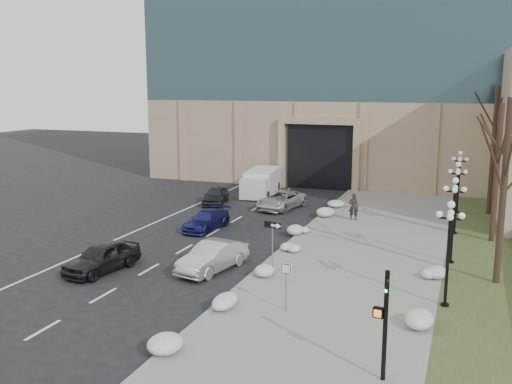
% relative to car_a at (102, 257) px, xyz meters
% --- Properties ---
extents(ground, '(160.00, 160.00, 0.00)m').
position_rel_car_a_xyz_m(ground, '(8.61, -4.92, -0.77)').
color(ground, black).
rests_on(ground, ground).
extents(sidewalk, '(9.00, 40.00, 0.12)m').
position_rel_car_a_xyz_m(sidewalk, '(12.11, 9.08, -0.71)').
color(sidewalk, gray).
rests_on(sidewalk, ground).
extents(curb, '(0.30, 40.00, 0.14)m').
position_rel_car_a_xyz_m(curb, '(7.61, 9.08, -0.70)').
color(curb, gray).
rests_on(curb, ground).
extents(grass_strip, '(4.00, 40.00, 0.10)m').
position_rel_car_a_xyz_m(grass_strip, '(18.61, 9.08, -0.72)').
color(grass_strip, '#354221').
rests_on(grass_strip, ground).
extents(car_a, '(2.52, 4.73, 1.53)m').
position_rel_car_a_xyz_m(car_a, '(0.00, 0.00, 0.00)').
color(car_a, black).
rests_on(car_a, ground).
extents(car_b, '(2.50, 4.79, 1.50)m').
position_rel_car_a_xyz_m(car_b, '(5.33, 2.11, -0.01)').
color(car_b, '#B7BBBF').
rests_on(car_b, ground).
extents(car_c, '(2.09, 4.48, 1.27)m').
position_rel_car_a_xyz_m(car_c, '(1.32, 9.77, -0.13)').
color(car_c, navy).
rests_on(car_c, ground).
extents(car_d, '(3.22, 5.36, 1.39)m').
position_rel_car_a_xyz_m(car_d, '(4.02, 17.64, -0.07)').
color(car_d, silver).
rests_on(car_d, ground).
extents(car_e, '(2.51, 4.37, 1.40)m').
position_rel_car_a_xyz_m(car_e, '(-1.55, 17.53, -0.07)').
color(car_e, '#29292E').
rests_on(car_e, ground).
extents(pedestrian, '(0.76, 0.56, 1.90)m').
position_rel_car_a_xyz_m(pedestrian, '(10.09, 15.48, 0.30)').
color(pedestrian, black).
rests_on(pedestrian, sidewalk).
extents(box_truck, '(3.10, 6.90, 2.12)m').
position_rel_car_a_xyz_m(box_truck, '(0.47, 22.77, 0.26)').
color(box_truck, silver).
rests_on(box_truck, ground).
extents(one_way_sign, '(1.01, 0.39, 2.72)m').
position_rel_car_a_xyz_m(one_way_sign, '(8.53, 2.76, 1.48)').
color(one_way_sign, slate).
rests_on(one_way_sign, ground).
extents(keep_sign, '(0.48, 0.10, 2.23)m').
position_rel_car_a_xyz_m(keep_sign, '(10.61, -1.94, 0.87)').
color(keep_sign, slate).
rests_on(keep_sign, ground).
extents(traffic_signal, '(0.65, 0.87, 3.83)m').
position_rel_car_a_xyz_m(traffic_signal, '(15.27, -6.28, 1.13)').
color(traffic_signal, black).
rests_on(traffic_signal, ground).
extents(snow_clump_a, '(1.10, 1.60, 0.36)m').
position_rel_car_a_xyz_m(snow_clump_a, '(7.81, -7.29, -0.47)').
color(snow_clump_a, white).
rests_on(snow_clump_a, sidewalk).
extents(snow_clump_b, '(1.10, 1.60, 0.36)m').
position_rel_car_a_xyz_m(snow_clump_b, '(7.88, -2.57, -0.47)').
color(snow_clump_b, white).
rests_on(snow_clump_b, sidewalk).
extents(snow_clump_c, '(1.10, 1.60, 0.36)m').
position_rel_car_a_xyz_m(snow_clump_c, '(8.03, 1.68, -0.47)').
color(snow_clump_c, white).
rests_on(snow_clump_c, sidewalk).
extents(snow_clump_d, '(1.10, 1.60, 0.36)m').
position_rel_car_a_xyz_m(snow_clump_d, '(8.10, 6.76, -0.47)').
color(snow_clump_d, white).
rests_on(snow_clump_d, sidewalk).
extents(snow_clump_e, '(1.10, 1.60, 0.36)m').
position_rel_car_a_xyz_m(snow_clump_e, '(7.71, 10.64, -0.47)').
color(snow_clump_e, white).
rests_on(snow_clump_e, sidewalk).
extents(snow_clump_f, '(1.10, 1.60, 0.36)m').
position_rel_car_a_xyz_m(snow_clump_f, '(7.89, 16.13, -0.47)').
color(snow_clump_f, white).
rests_on(snow_clump_f, sidewalk).
extents(snow_clump_g, '(1.10, 1.60, 0.36)m').
position_rel_car_a_xyz_m(snow_clump_g, '(7.76, 19.53, -0.47)').
color(snow_clump_g, white).
rests_on(snow_clump_g, sidewalk).
extents(snow_clump_h, '(1.10, 1.60, 0.36)m').
position_rel_car_a_xyz_m(snow_clump_h, '(16.10, -1.96, -0.47)').
color(snow_clump_h, white).
rests_on(snow_clump_h, sidewalk).
extents(snow_clump_i, '(1.10, 1.60, 0.36)m').
position_rel_car_a_xyz_m(snow_clump_i, '(16.26, 4.55, -0.47)').
color(snow_clump_i, white).
rests_on(snow_clump_i, sidewalk).
extents(lamppost_a, '(1.18, 1.18, 4.76)m').
position_rel_car_a_xyz_m(lamppost_a, '(16.91, 1.08, 2.31)').
color(lamppost_a, black).
rests_on(lamppost_a, ground).
extents(lamppost_b, '(1.18, 1.18, 4.76)m').
position_rel_car_a_xyz_m(lamppost_b, '(16.91, 7.58, 2.31)').
color(lamppost_b, black).
rests_on(lamppost_b, ground).
extents(lamppost_c, '(1.18, 1.18, 4.76)m').
position_rel_car_a_xyz_m(lamppost_c, '(16.91, 14.08, 2.31)').
color(lamppost_c, black).
rests_on(lamppost_c, ground).
extents(lamppost_d, '(1.18, 1.18, 4.76)m').
position_rel_car_a_xyz_m(lamppost_d, '(16.91, 20.58, 2.31)').
color(lamppost_d, black).
rests_on(lamppost_d, ground).
extents(tree_near, '(3.20, 3.20, 9.00)m').
position_rel_car_a_xyz_m(tree_near, '(19.11, 5.08, 5.06)').
color(tree_near, black).
rests_on(tree_near, ground).
extents(tree_mid, '(3.20, 3.20, 8.50)m').
position_rel_car_a_xyz_m(tree_mid, '(19.11, 13.08, 4.74)').
color(tree_mid, black).
rests_on(tree_mid, ground).
extents(tree_far, '(3.20, 3.20, 9.50)m').
position_rel_car_a_xyz_m(tree_far, '(19.11, 21.08, 5.39)').
color(tree_far, black).
rests_on(tree_far, ground).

